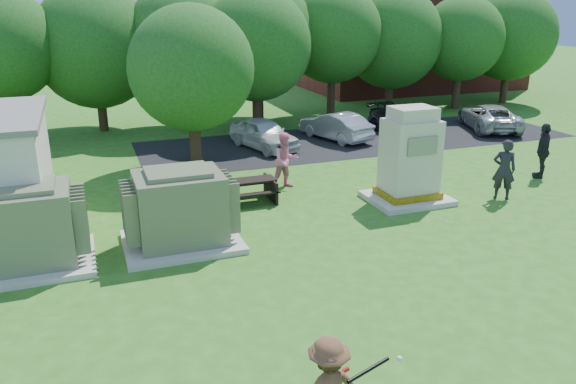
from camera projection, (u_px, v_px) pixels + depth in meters
name	position (u px, v px, depth m)	size (l,w,h in m)	color
ground	(354.00, 308.00, 11.78)	(120.00, 120.00, 0.00)	#2D6619
brick_building	(412.00, 31.00, 40.34)	(15.00, 8.00, 8.00)	maroon
parking_strip	(359.00, 139.00, 26.05)	(20.00, 6.00, 0.01)	#232326
transformer_left	(25.00, 229.00, 13.34)	(3.00, 2.40, 2.07)	beige
transformer_right	(180.00, 210.00, 14.55)	(3.00, 2.40, 2.07)	beige
generator_cabinet	(410.00, 161.00, 17.67)	(2.50, 2.04, 3.04)	beige
picnic_table	(248.00, 188.00, 17.86)	(1.74, 1.31, 0.75)	black
person_by_generator	(504.00, 169.00, 17.99)	(0.72, 0.47, 1.97)	black
person_at_picnic	(286.00, 161.00, 19.06)	(0.94, 0.73, 1.93)	pink
person_walking_right	(543.00, 151.00, 20.20)	(1.17, 0.49, 2.00)	black
car_white	(264.00, 134.00, 24.30)	(1.54, 3.82, 1.30)	silver
car_silver_a	(335.00, 126.00, 25.87)	(1.34, 3.85, 1.27)	silver
car_dark	(405.00, 122.00, 26.71)	(1.80, 4.42, 1.28)	black
car_silver_b	(489.00, 117.00, 27.92)	(2.09, 4.53, 1.26)	#B6B6BB
batting_equipment	(369.00, 368.00, 8.12)	(1.15, 0.41, 0.17)	black
tree_row	(219.00, 43.00, 27.43)	(41.30, 13.30, 7.30)	#47301E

